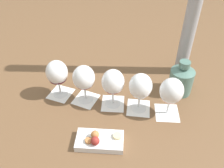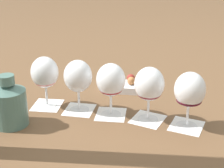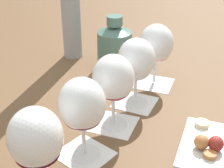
{
  "view_description": "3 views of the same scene",
  "coord_description": "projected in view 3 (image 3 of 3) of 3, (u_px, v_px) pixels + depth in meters",
  "views": [
    {
      "loc": [
        0.33,
        0.7,
        0.75
      ],
      "look_at": [
        0.0,
        -0.0,
        0.11
      ],
      "focal_mm": 38.0,
      "sensor_mm": 36.0,
      "label": 1
    },
    {
      "loc": [
        -0.38,
        -0.97,
        0.54
      ],
      "look_at": [
        0.0,
        -0.0,
        0.11
      ],
      "focal_mm": 55.0,
      "sensor_mm": 36.0,
      "label": 2
    },
    {
      "loc": [
        0.68,
        -0.1,
        0.49
      ],
      "look_at": [
        0.0,
        -0.0,
        0.11
      ],
      "focal_mm": 55.0,
      "sensor_mm": 36.0,
      "label": 3
    }
  ],
  "objects": [
    {
      "name": "wine_glass_0",
      "position": [
        156.0,
        46.0,
        0.96
      ],
      "size": [
        0.1,
        0.1,
        0.18
      ],
      "color": "white",
      "rests_on": "tasting_card_0"
    },
    {
      "name": "snack_dish",
      "position": [
        204.0,
        147.0,
        0.73
      ],
      "size": [
        0.2,
        0.17,
        0.06
      ],
      "color": "silver",
      "rests_on": "ground_plane"
    },
    {
      "name": "tasting_card_3",
      "position": [
        84.0,
        154.0,
        0.74
      ],
      "size": [
        0.15,
        0.15,
        0.0
      ],
      "color": "white",
      "rests_on": "ground_plane"
    },
    {
      "name": "tasting_card_0",
      "position": [
        154.0,
        83.0,
        1.02
      ],
      "size": [
        0.14,
        0.14,
        0.0
      ],
      "color": "white",
      "rests_on": "ground_plane"
    },
    {
      "name": "tasting_card_2",
      "position": [
        114.0,
        123.0,
        0.84
      ],
      "size": [
        0.14,
        0.14,
        0.0
      ],
      "color": "white",
      "rests_on": "ground_plane"
    },
    {
      "name": "wine_glass_4",
      "position": [
        36.0,
        141.0,
        0.59
      ],
      "size": [
        0.1,
        0.1,
        0.18
      ],
      "color": "white",
      "rests_on": "tasting_card_4"
    },
    {
      "name": "wine_glass_1",
      "position": [
        136.0,
        62.0,
        0.87
      ],
      "size": [
        0.1,
        0.1,
        0.18
      ],
      "color": "white",
      "rests_on": "tasting_card_1"
    },
    {
      "name": "tasting_card_1",
      "position": [
        135.0,
        102.0,
        0.92
      ],
      "size": [
        0.14,
        0.14,
        0.0
      ],
      "color": "white",
      "rests_on": "ground_plane"
    },
    {
      "name": "wine_glass_3",
      "position": [
        82.0,
        107.0,
        0.68
      ],
      "size": [
        0.1,
        0.1,
        0.18
      ],
      "color": "white",
      "rests_on": "tasting_card_3"
    },
    {
      "name": "wine_glass_2",
      "position": [
        114.0,
        80.0,
        0.78
      ],
      "size": [
        0.1,
        0.1,
        0.18
      ],
      "color": "white",
      "rests_on": "tasting_card_2"
    },
    {
      "name": "ceramic_vase",
      "position": [
        114.0,
        45.0,
        1.09
      ],
      "size": [
        0.11,
        0.11,
        0.17
      ],
      "color": "#4C7066",
      "rests_on": "ground_plane"
    },
    {
      "name": "ground_plane",
      "position": [
        113.0,
        124.0,
        0.84
      ],
      "size": [
        8.0,
        8.0,
        0.0
      ],
      "primitive_type": "plane",
      "color": "brown"
    }
  ]
}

